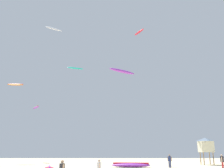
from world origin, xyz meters
TOP-DOWN VIEW (x-y plane):
  - person_midground at (13.11, 19.13)m, footprint 0.40×0.52m
  - person_left at (-1.02, 9.09)m, footprint 0.35×0.50m
  - person_right at (7.68, 22.81)m, footprint 0.49×0.38m
  - kite_grounded_near at (-7.10, 18.02)m, footprint 2.05×4.06m
  - kite_grounded_far at (2.55, 23.25)m, footprint 5.33×2.12m
  - lifeguard_tower at (15.05, 29.33)m, footprint 2.30×2.30m
  - kite_aloft_0 at (-16.05, 40.28)m, footprint 2.50×3.22m
  - kite_aloft_2 at (-19.74, 37.39)m, footprint 3.34×1.17m
  - kite_aloft_3 at (5.30, 32.55)m, footprint 2.18×3.25m
  - kite_aloft_4 at (-10.39, 28.77)m, footprint 3.09×2.46m
  - kite_aloft_8 at (-5.15, 21.44)m, footprint 2.42×1.47m
  - kite_aloft_9 at (1.23, 16.55)m, footprint 3.68×3.10m

SIDE VIEW (x-z plane):
  - kite_grounded_near at x=-7.10m, z-range -0.02..0.47m
  - kite_grounded_far at x=2.55m, z-range -0.02..0.62m
  - person_left at x=-1.02m, z-range 0.13..1.67m
  - person_right at x=7.68m, z-range 0.14..1.83m
  - person_midground at x=13.11m, z-range 0.15..1.92m
  - lifeguard_tower at x=15.05m, z-range 0.98..5.13m
  - kite_aloft_0 at x=-16.05m, z-range 10.58..11.27m
  - kite_aloft_9 at x=1.23m, z-range 10.99..11.70m
  - kite_aloft_8 at x=-5.15m, z-range 13.14..13.59m
  - kite_aloft_2 at x=-19.74m, z-range 14.89..15.41m
  - kite_aloft_4 at x=-10.39m, z-range 22.83..23.59m
  - kite_aloft_3 at x=5.30m, z-range 24.14..24.83m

